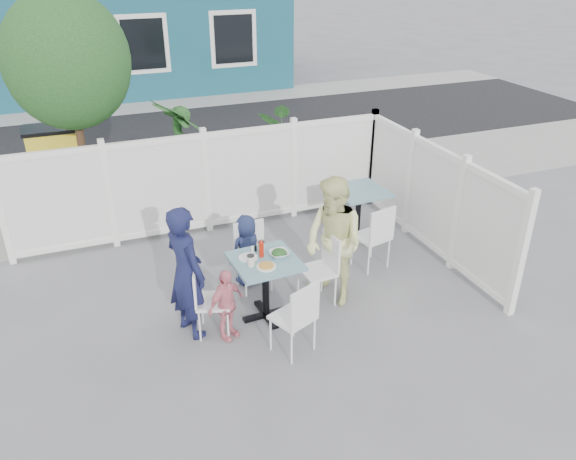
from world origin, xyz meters
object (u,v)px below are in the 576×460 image
object	(u,v)px
chair_right	(323,264)
man	(186,272)
chair_left	(207,295)
spare_table	(359,201)
utility_cabinet	(58,172)
woman	(334,242)
boy	(247,250)
main_table	(265,273)
toddler	(226,305)
chair_near	(298,314)
chair_back	(252,250)

from	to	relation	value
chair_right	man	size ratio (longest dim) A/B	0.57
chair_left	spare_table	bearing A→B (deg)	136.90
utility_cabinet	man	size ratio (longest dim) A/B	0.88
woman	boy	world-z (taller)	woman
boy	chair_right	bearing A→B (deg)	116.70
main_table	toddler	size ratio (longest dim) A/B	0.90
woman	spare_table	bearing A→B (deg)	122.71
utility_cabinet	man	world-z (taller)	man
spare_table	chair_near	world-z (taller)	chair_near
chair_near	man	bearing A→B (deg)	118.06
spare_table	boy	bearing A→B (deg)	-162.86
main_table	toddler	distance (m)	0.62
woman	boy	xyz separation A→B (m)	(-0.89, 0.79, -0.34)
chair_back	chair_right	bearing A→B (deg)	135.97
chair_left	boy	world-z (taller)	boy
chair_right	chair_near	world-z (taller)	chair_right
utility_cabinet	chair_left	size ratio (longest dim) A/B	1.62
chair_left	boy	bearing A→B (deg)	157.57
chair_right	toddler	distance (m)	1.37
utility_cabinet	chair_right	bearing A→B (deg)	-52.68
man	boy	bearing A→B (deg)	-71.57
spare_table	toddler	xyz separation A→B (m)	(-2.57, -1.68, -0.18)
chair_back	boy	distance (m)	0.12
chair_back	utility_cabinet	bearing A→B (deg)	-57.09
chair_near	toddler	distance (m)	0.86
spare_table	boy	distance (m)	2.07
chair_near	utility_cabinet	bearing A→B (deg)	92.33
chair_right	man	xyz separation A→B (m)	(-1.71, -0.02, 0.27)
chair_near	woman	size ratio (longest dim) A/B	0.55
chair_left	woman	world-z (taller)	woman
main_table	chair_right	size ratio (longest dim) A/B	0.87
woman	boy	size ratio (longest dim) A/B	1.69
main_table	woman	xyz separation A→B (m)	(0.92, 0.06, 0.21)
utility_cabinet	spare_table	bearing A→B (deg)	-31.51
utility_cabinet	chair_near	world-z (taller)	utility_cabinet
boy	main_table	bearing A→B (deg)	70.27
main_table	spare_table	xyz separation A→B (m)	(2.01, 1.46, 0.00)
spare_table	woman	size ratio (longest dim) A/B	0.48
spare_table	chair_near	bearing A→B (deg)	-130.50
main_table	chair_left	distance (m)	0.74
man	boy	distance (m)	1.29
chair_right	spare_table	bearing A→B (deg)	-45.58
chair_left	man	world-z (taller)	man
chair_back	chair_near	xyz separation A→B (m)	(0.02, -1.53, 0.01)
man	woman	size ratio (longest dim) A/B	0.98
chair_left	man	distance (m)	0.37
spare_table	chair_right	xyz separation A→B (m)	(-1.23, -1.38, -0.08)
chair_left	chair_right	size ratio (longest dim) A/B	0.95
chair_right	chair_back	xyz separation A→B (m)	(-0.71, 0.67, -0.01)
main_table	chair_back	xyz separation A→B (m)	(0.07, 0.74, -0.10)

